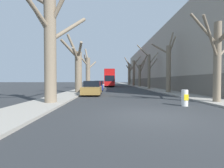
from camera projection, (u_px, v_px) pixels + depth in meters
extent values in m
plane|color=#2B2D30|center=(151.00, 116.00, 6.34)|extent=(300.00, 300.00, 0.00)
cube|color=gray|center=(97.00, 85.00, 56.15)|extent=(2.62, 120.00, 0.12)
cube|color=gray|center=(128.00, 85.00, 56.47)|extent=(2.62, 120.00, 0.12)
cube|color=#9E9384|center=(167.00, 65.00, 35.15)|extent=(10.00, 49.05, 10.39)
cube|color=#5E584F|center=(146.00, 83.00, 35.11)|extent=(0.12, 48.07, 2.08)
cylinder|color=#7A6B56|center=(50.00, 48.00, 9.53)|extent=(0.74, 0.74, 7.15)
cylinder|color=#7A6B56|center=(33.00, 6.00, 8.28)|extent=(1.28, 2.64, 2.15)
cylinder|color=#7A6B56|center=(69.00, 29.00, 10.66)|extent=(2.12, 2.56, 2.49)
cylinder|color=#7A6B56|center=(59.00, 7.00, 9.34)|extent=(1.52, 0.61, 2.36)
cylinder|color=#7A6B56|center=(37.00, 13.00, 9.64)|extent=(2.09, 0.67, 3.10)
cylinder|color=#7A6B56|center=(78.00, 73.00, 18.12)|extent=(0.83, 0.83, 4.98)
cylinder|color=#7A6B56|center=(70.00, 50.00, 17.11)|extent=(1.83, 2.19, 1.99)
cylinder|color=#7A6B56|center=(80.00, 50.00, 17.23)|extent=(1.01, 1.97, 1.69)
cylinder|color=#7A6B56|center=(76.00, 55.00, 17.22)|extent=(0.58, 1.94, 1.61)
cylinder|color=#7A6B56|center=(73.00, 47.00, 17.63)|extent=(1.44, 1.21, 2.84)
cylinder|color=#7A6B56|center=(88.00, 73.00, 27.19)|extent=(0.80, 0.80, 5.64)
cylinder|color=#7A6B56|center=(92.00, 65.00, 27.95)|extent=(1.56, 1.87, 1.69)
cylinder|color=#7A6B56|center=(87.00, 55.00, 27.78)|extent=(1.00, 1.69, 2.72)
cylinder|color=#7A6B56|center=(86.00, 62.00, 27.98)|extent=(1.25, 2.05, 3.18)
cylinder|color=#7A6B56|center=(85.00, 62.00, 26.66)|extent=(1.38, 1.27, 1.61)
cylinder|color=#7A6B56|center=(217.00, 63.00, 9.81)|extent=(0.45, 0.45, 5.33)
cylinder|color=#7A6B56|center=(204.00, 30.00, 9.52)|extent=(2.18, 0.62, 1.95)
cylinder|color=#7A6B56|center=(211.00, 38.00, 9.19)|extent=(1.89, 1.34, 2.42)
cylinder|color=#7A6B56|center=(168.00, 69.00, 18.16)|extent=(0.55, 0.55, 5.72)
cylinder|color=#7A6B56|center=(172.00, 46.00, 18.35)|extent=(1.29, 0.74, 2.44)
cylinder|color=#7A6B56|center=(160.00, 49.00, 18.34)|extent=(2.06, 0.74, 1.43)
cylinder|color=#7A6B56|center=(171.00, 41.00, 18.53)|extent=(1.15, 1.12, 2.32)
cylinder|color=#7A6B56|center=(149.00, 72.00, 26.20)|extent=(0.49, 0.49, 6.04)
cylinder|color=#7A6B56|center=(143.00, 51.00, 25.68)|extent=(2.42, 1.02, 2.02)
cylinder|color=#7A6B56|center=(154.00, 58.00, 26.22)|extent=(1.76, 0.28, 2.10)
cylinder|color=#7A6B56|center=(153.00, 64.00, 26.44)|extent=(1.77, 0.70, 2.08)
cylinder|color=#7A6B56|center=(140.00, 76.00, 34.71)|extent=(0.60, 0.60, 5.13)
cylinder|color=#7A6B56|center=(143.00, 63.00, 33.93)|extent=(1.50, 1.74, 3.00)
cylinder|color=#7A6B56|center=(137.00, 65.00, 34.24)|extent=(1.75, 1.06, 2.38)
cylinder|color=#7A6B56|center=(144.00, 62.00, 34.19)|extent=(1.87, 1.23, 3.28)
cylinder|color=#7A6B56|center=(142.00, 68.00, 34.97)|extent=(1.66, 0.81, 3.25)
cylinder|color=#7A6B56|center=(142.00, 64.00, 34.60)|extent=(1.13, 0.36, 1.79)
cylinder|color=#7A6B56|center=(134.00, 74.00, 42.29)|extent=(0.65, 0.65, 7.01)
cylinder|color=#7A6B56|center=(130.00, 65.00, 41.74)|extent=(2.44, 1.21, 2.40)
cylinder|color=#7A6B56|center=(138.00, 60.00, 41.55)|extent=(2.30, 1.67, 3.00)
cylinder|color=#7A6B56|center=(133.00, 63.00, 43.37)|extent=(0.24, 2.43, 2.07)
cylinder|color=#7A6B56|center=(136.00, 62.00, 42.72)|extent=(1.41, 1.23, 1.18)
cylinder|color=#7A6B56|center=(129.00, 75.00, 50.31)|extent=(0.88, 0.88, 7.18)
cylinder|color=#7A6B56|center=(131.00, 69.00, 49.80)|extent=(1.64, 1.35, 1.56)
cylinder|color=#7A6B56|center=(128.00, 68.00, 49.91)|extent=(1.39, 1.06, 1.64)
cylinder|color=#7A6B56|center=(127.00, 62.00, 50.36)|extent=(1.80, 0.68, 3.02)
cylinder|color=#7A6B56|center=(131.00, 70.00, 49.33)|extent=(1.01, 2.22, 2.27)
cube|color=red|center=(109.00, 80.00, 39.45)|extent=(2.44, 11.43, 2.42)
cube|color=red|center=(109.00, 73.00, 39.41)|extent=(2.39, 11.21, 1.35)
cube|color=#A91111|center=(109.00, 71.00, 39.39)|extent=(2.39, 11.21, 0.12)
cube|color=black|center=(109.00, 79.00, 39.44)|extent=(2.47, 10.06, 1.26)
cube|color=black|center=(109.00, 73.00, 39.41)|extent=(2.47, 10.06, 1.02)
cube|color=black|center=(110.00, 78.00, 33.75)|extent=(2.20, 0.06, 1.32)
cylinder|color=black|center=(105.00, 85.00, 36.02)|extent=(0.30, 1.00, 1.00)
cylinder|color=black|center=(114.00, 85.00, 36.07)|extent=(0.30, 1.00, 1.00)
cylinder|color=black|center=(106.00, 84.00, 42.65)|extent=(0.30, 1.00, 1.00)
cylinder|color=black|center=(113.00, 84.00, 42.70)|extent=(0.30, 1.00, 1.00)
cube|color=olive|center=(92.00, 90.00, 15.65)|extent=(1.82, 4.14, 0.70)
cube|color=black|center=(93.00, 84.00, 15.89)|extent=(1.60, 2.15, 0.60)
cylinder|color=black|center=(83.00, 93.00, 14.40)|extent=(0.20, 0.61, 0.61)
cylinder|color=black|center=(99.00, 93.00, 14.44)|extent=(0.20, 0.61, 0.61)
cylinder|color=black|center=(86.00, 91.00, 16.88)|extent=(0.20, 0.61, 0.61)
cylinder|color=black|center=(101.00, 91.00, 16.92)|extent=(0.20, 0.61, 0.61)
cube|color=navy|center=(97.00, 87.00, 22.03)|extent=(1.85, 3.90, 0.64)
cube|color=black|center=(97.00, 83.00, 22.25)|extent=(1.63, 2.03, 0.65)
cylinder|color=black|center=(90.00, 89.00, 20.84)|extent=(0.20, 0.65, 0.65)
cylinder|color=black|center=(102.00, 89.00, 20.89)|extent=(0.20, 0.65, 0.65)
cylinder|color=black|center=(92.00, 88.00, 23.18)|extent=(0.20, 0.65, 0.65)
cylinder|color=black|center=(103.00, 88.00, 23.22)|extent=(0.20, 0.65, 0.65)
cube|color=silver|center=(99.00, 86.00, 28.33)|extent=(1.80, 3.92, 0.69)
cube|color=black|center=(99.00, 82.00, 28.55)|extent=(1.59, 2.04, 0.64)
cylinder|color=black|center=(95.00, 87.00, 27.14)|extent=(0.20, 0.64, 0.64)
cylinder|color=black|center=(103.00, 87.00, 27.18)|extent=(0.20, 0.64, 0.64)
cylinder|color=black|center=(96.00, 87.00, 29.49)|extent=(0.20, 0.64, 0.64)
cylinder|color=black|center=(104.00, 87.00, 29.53)|extent=(0.20, 0.64, 0.64)
cylinder|color=white|center=(185.00, 98.00, 8.82)|extent=(0.37, 0.37, 0.97)
cube|color=yellow|center=(186.00, 97.00, 8.63)|extent=(0.26, 0.01, 0.35)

